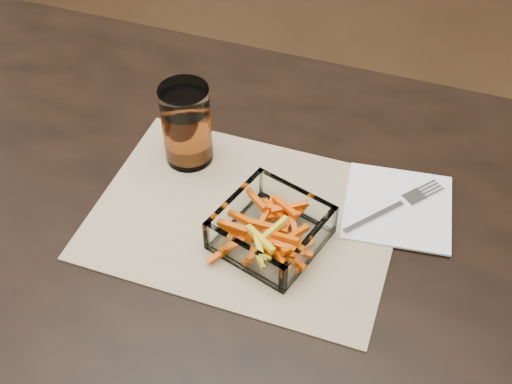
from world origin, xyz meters
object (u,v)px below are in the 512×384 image
tumbler (187,127)px  glass_bowl (271,230)px  fork (397,206)px  dining_table (188,246)px

tumbler → glass_bowl: bearing=-34.1°
glass_bowl → fork: 0.20m
dining_table → tumbler: size_ratio=11.59×
tumbler → dining_table: bearing=-71.0°
glass_bowl → fork: (0.16, 0.12, -0.02)m
dining_table → tumbler: 0.19m
fork → tumbler: bearing=-141.1°
tumbler → fork: 0.35m
glass_bowl → tumbler: tumbler is taller
dining_table → fork: size_ratio=10.26×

